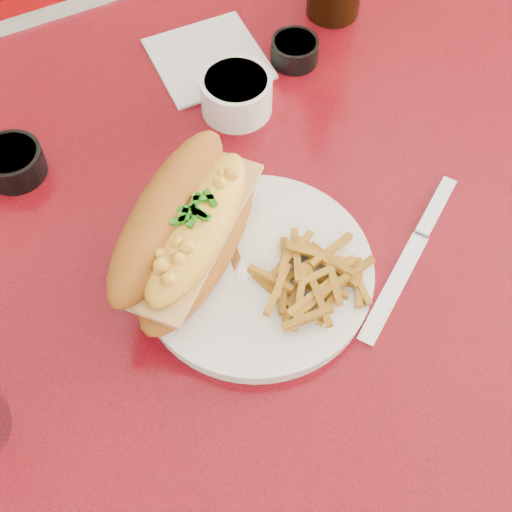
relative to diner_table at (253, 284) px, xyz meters
name	(u,v)px	position (x,y,z in m)	size (l,w,h in m)	color
ground	(254,437)	(0.00, 0.00, -0.61)	(8.00, 8.00, 0.00)	beige
diner_table	(253,284)	(0.00, 0.00, 0.00)	(1.23, 0.83, 0.77)	red
booth_bench_far	(87,72)	(0.00, 0.81, -0.32)	(1.20, 0.51, 0.90)	maroon
dinner_plate	(256,272)	(-0.03, -0.08, 0.17)	(0.24, 0.24, 0.02)	white
mac_hoagie	(187,228)	(-0.08, -0.03, 0.22)	(0.24, 0.22, 0.10)	#A85D1B
fries_pile	(313,277)	(0.01, -0.12, 0.19)	(0.09, 0.09, 0.03)	#C58621
fork	(218,215)	(-0.04, 0.00, 0.18)	(0.04, 0.16, 0.00)	silver
gravy_ramekin	(236,93)	(0.05, 0.14, 0.19)	(0.10, 0.10, 0.05)	white
sauce_cup_left	(13,161)	(-0.21, 0.16, 0.18)	(0.08, 0.08, 0.03)	black
sauce_cup_right	(295,50)	(0.15, 0.18, 0.18)	(0.07, 0.07, 0.03)	black
knife	(417,242)	(0.13, -0.12, 0.16)	(0.19, 0.14, 0.01)	silver
paper_napkin	(208,59)	(0.05, 0.23, 0.16)	(0.13, 0.13, 0.00)	white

